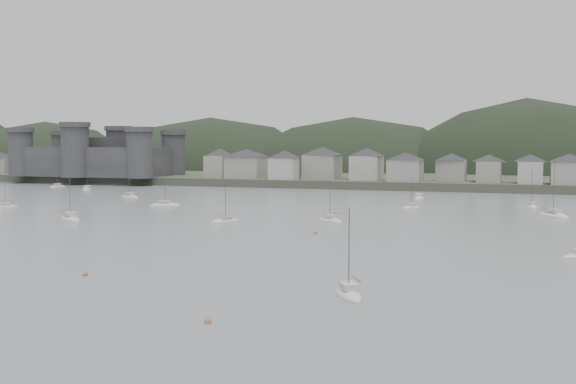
% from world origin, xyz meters
% --- Properties ---
extents(ground, '(900.00, 900.00, 0.00)m').
position_xyz_m(ground, '(0.00, 0.00, 0.00)').
color(ground, slate).
rests_on(ground, ground).
extents(far_shore_land, '(900.00, 250.00, 3.00)m').
position_xyz_m(far_shore_land, '(0.00, 295.00, 1.50)').
color(far_shore_land, '#383D2D').
rests_on(far_shore_land, ground).
extents(forested_ridge, '(851.55, 103.94, 102.57)m').
position_xyz_m(forested_ridge, '(4.83, 269.40, -11.28)').
color(forested_ridge, black).
rests_on(forested_ridge, ground).
extents(castle, '(66.00, 43.00, 20.00)m').
position_xyz_m(castle, '(-120.00, 179.80, 10.96)').
color(castle, '#343437').
rests_on(castle, far_shore_land).
extents(waterfront_town, '(451.48, 28.46, 12.92)m').
position_xyz_m(waterfront_town, '(50.59, 183.34, 8.66)').
color(waterfront_town, '#9D9A90').
rests_on(waterfront_town, far_shore_land).
extents(moored_fleet, '(223.15, 176.36, 13.79)m').
position_xyz_m(moored_fleet, '(-9.52, 76.00, 0.17)').
color(moored_fleet, silver).
rests_on(moored_fleet, ground).
extents(mooring_buoys, '(179.02, 132.34, 0.70)m').
position_xyz_m(mooring_buoys, '(-1.98, 38.04, 0.15)').
color(mooring_buoys, '#AF693A').
rests_on(mooring_buoys, ground).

